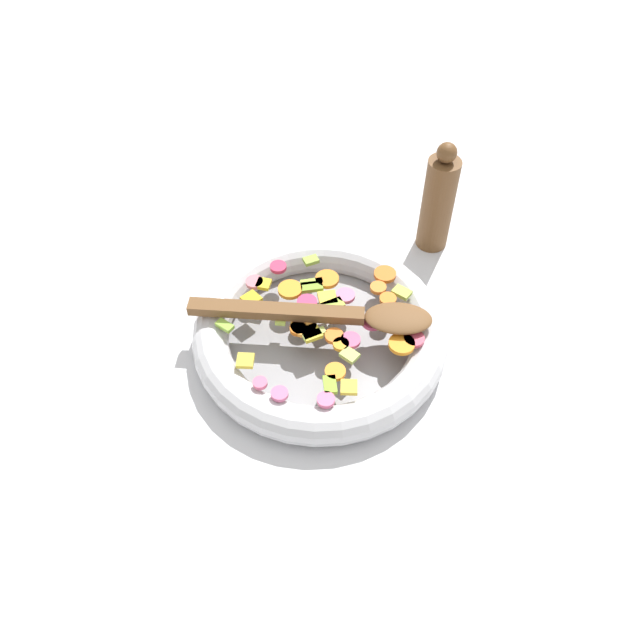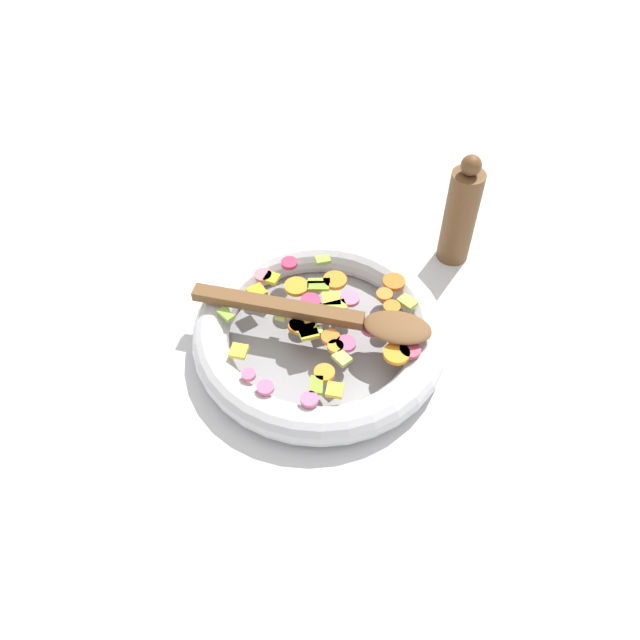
% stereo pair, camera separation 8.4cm
% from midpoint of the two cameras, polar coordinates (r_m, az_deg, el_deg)
% --- Properties ---
extents(ground_plane, '(4.00, 4.00, 0.00)m').
position_cam_midpoint_polar(ground_plane, '(0.88, -2.73, -2.29)').
color(ground_plane, silver).
extents(skillet, '(0.35, 0.35, 0.05)m').
position_cam_midpoint_polar(skillet, '(0.86, -2.79, -1.37)').
color(skillet, gray).
rests_on(skillet, ground_plane).
extents(chopped_vegetables, '(0.26, 0.28, 0.01)m').
position_cam_midpoint_polar(chopped_vegetables, '(0.84, -2.19, 0.10)').
color(chopped_vegetables, orange).
rests_on(chopped_vegetables, skillet).
extents(wooden_spoon, '(0.22, 0.29, 0.01)m').
position_cam_midpoint_polar(wooden_spoon, '(0.83, -1.44, 0.33)').
color(wooden_spoon, brown).
rests_on(wooden_spoon, chopped_vegetables).
extents(pepper_mill, '(0.05, 0.05, 0.19)m').
position_cam_midpoint_polar(pepper_mill, '(0.97, 8.31, 10.55)').
color(pepper_mill, brown).
rests_on(pepper_mill, ground_plane).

